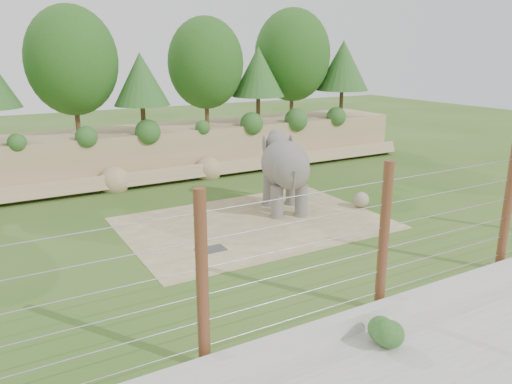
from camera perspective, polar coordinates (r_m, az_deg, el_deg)
ground at (r=17.05m, az=3.37°, el=-6.78°), size 90.00×90.00×0.00m
back_embankment at (r=27.54m, az=-10.21°, el=10.24°), size 30.00×5.52×8.77m
dirt_patch at (r=19.68m, az=-0.19°, el=-3.56°), size 10.00×7.00×0.02m
drain_grate at (r=17.15m, az=-5.20°, el=-6.56°), size 1.00×0.60×0.03m
elephant at (r=20.82m, az=3.31°, el=1.99°), size 2.88×4.21×3.14m
stone_ball at (r=21.97m, az=11.92°, el=-0.87°), size 0.68×0.68×0.68m
retaining_wall at (r=13.47m, az=15.38°, el=-12.72°), size 26.00×0.35×0.50m
walkway at (r=12.49m, az=22.04°, el=-17.12°), size 26.00×4.00×0.01m
barrier_fence at (r=13.06m, az=14.40°, el=-5.11°), size 20.26×0.26×4.00m
walkway_shrub at (r=12.31m, az=14.69°, el=-15.10°), size 0.65×0.65×0.65m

